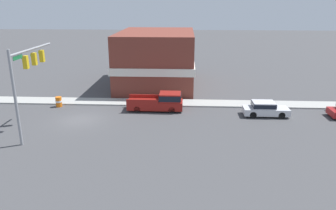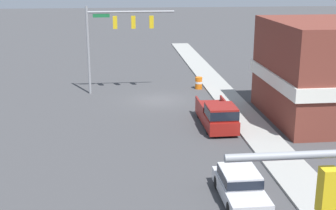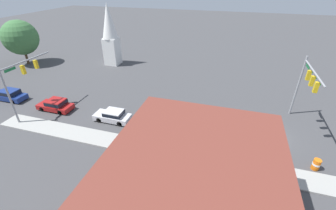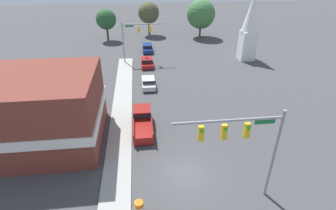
% 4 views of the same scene
% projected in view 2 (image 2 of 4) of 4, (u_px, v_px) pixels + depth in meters
% --- Properties ---
extents(ground_plane, '(200.00, 200.00, 0.00)m').
position_uv_depth(ground_plane, '(159.00, 100.00, 38.64)').
color(ground_plane, '#424244').
extents(sidewalk_curb, '(2.40, 60.00, 0.14)m').
position_uv_depth(sidewalk_curb, '(227.00, 97.00, 39.21)').
color(sidewalk_curb, '#9E9E99').
rests_on(sidewalk_curb, ground).
extents(near_signal_assembly, '(7.44, 0.49, 7.49)m').
position_uv_depth(near_signal_assembly, '(117.00, 30.00, 39.48)').
color(near_signal_assembly, gray).
rests_on(near_signal_assembly, ground).
extents(car_lead, '(1.81, 4.36, 1.42)m').
position_uv_depth(car_lead, '(240.00, 185.00, 21.71)').
color(car_lead, black).
rests_on(car_lead, ground).
extents(pickup_truck_parked, '(1.96, 5.64, 1.85)m').
position_uv_depth(pickup_truck_parked, '(218.00, 115.00, 31.66)').
color(pickup_truck_parked, black).
rests_on(pickup_truck_parked, ground).
extents(construction_barrel, '(0.65, 0.65, 1.08)m').
position_uv_depth(construction_barrel, '(199.00, 83.00, 42.24)').
color(construction_barrel, orange).
rests_on(construction_barrel, ground).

